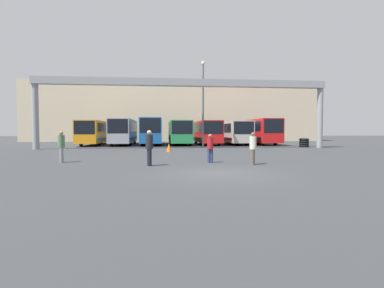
# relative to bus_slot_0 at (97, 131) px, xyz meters

# --- Properties ---
(ground_plane) EXTENTS (200.00, 200.00, 0.00)m
(ground_plane) POSITION_rel_bus_slot_0_xyz_m (10.57, -27.51, -1.72)
(ground_plane) COLOR #2D3033
(building_backdrop) EXTENTS (50.54, 12.00, 10.12)m
(building_backdrop) POSITION_rel_bus_slot_0_xyz_m (10.57, 17.19, 3.34)
(building_backdrop) COLOR beige
(building_backdrop) RESTS_ON ground
(overhead_gantry) EXTENTS (29.01, 0.80, 6.90)m
(overhead_gantry) POSITION_rel_bus_slot_0_xyz_m (10.57, -9.59, 4.09)
(overhead_gantry) COLOR gray
(overhead_gantry) RESTS_ON ground
(bus_slot_0) EXTENTS (2.45, 12.31, 2.97)m
(bus_slot_0) POSITION_rel_bus_slot_0_xyz_m (0.00, 0.00, 0.00)
(bus_slot_0) COLOR orange
(bus_slot_0) RESTS_ON ground
(bus_slot_1) EXTENTS (2.44, 11.52, 3.18)m
(bus_slot_1) POSITION_rel_bus_slot_0_xyz_m (3.52, -0.39, 0.11)
(bus_slot_1) COLOR #999EA5
(bus_slot_1) RESTS_ON ground
(bus_slot_2) EXTENTS (2.53, 11.34, 3.29)m
(bus_slot_2) POSITION_rel_bus_slot_0_xyz_m (7.05, -0.49, 0.17)
(bus_slot_2) COLOR #1959A5
(bus_slot_2) RESTS_ON ground
(bus_slot_3) EXTENTS (2.58, 10.03, 3.00)m
(bus_slot_3) POSITION_rel_bus_slot_0_xyz_m (10.57, -1.14, 0.01)
(bus_slot_3) COLOR #268C4C
(bus_slot_3) RESTS_ON ground
(bus_slot_4) EXTENTS (2.47, 10.03, 2.99)m
(bus_slot_4) POSITION_rel_bus_slot_0_xyz_m (14.10, -1.14, 0.01)
(bus_slot_4) COLOR red
(bus_slot_4) RESTS_ON ground
(bus_slot_5) EXTENTS (2.60, 12.39, 2.95)m
(bus_slot_5) POSITION_rel_bus_slot_0_xyz_m (17.62, 0.04, -0.01)
(bus_slot_5) COLOR beige
(bus_slot_5) RESTS_ON ground
(bus_slot_6) EXTENTS (2.58, 10.63, 3.25)m
(bus_slot_6) POSITION_rel_bus_slot_0_xyz_m (21.15, -0.84, 0.15)
(bus_slot_6) COLOR red
(bus_slot_6) RESTS_ON ground
(pedestrian_near_right) EXTENTS (0.36, 0.36, 1.74)m
(pedestrian_near_right) POSITION_rel_bus_slot_0_xyz_m (2.72, -22.22, -0.80)
(pedestrian_near_right) COLOR gray
(pedestrian_near_right) RESTS_ON ground
(pedestrian_mid_right) EXTENTS (0.33, 0.33, 1.58)m
(pedestrian_mid_right) POSITION_rel_bus_slot_0_xyz_m (10.90, -23.22, -0.88)
(pedestrian_mid_right) COLOR navy
(pedestrian_mid_right) RESTS_ON ground
(pedestrian_far_center) EXTENTS (0.37, 0.37, 1.78)m
(pedestrian_far_center) POSITION_rel_bus_slot_0_xyz_m (7.63, -24.34, -0.78)
(pedestrian_far_center) COLOR black
(pedestrian_far_center) RESTS_ON ground
(pedestrian_near_center) EXTENTS (0.35, 0.35, 1.68)m
(pedestrian_near_center) POSITION_rel_bus_slot_0_xyz_m (12.95, -24.35, -0.83)
(pedestrian_near_center) COLOR brown
(pedestrian_near_center) RESTS_ON ground
(traffic_cone) EXTENTS (0.42, 0.42, 0.73)m
(traffic_cone) POSITION_rel_bus_slot_0_xyz_m (8.87, -14.40, -1.35)
(traffic_cone) COLOR orange
(traffic_cone) RESTS_ON ground
(tire_stack) EXTENTS (1.04, 1.04, 0.96)m
(tire_stack) POSITION_rel_bus_slot_0_xyz_m (23.69, -8.39, -1.24)
(tire_stack) COLOR black
(tire_stack) RESTS_ON ground
(lamp_post) EXTENTS (0.36, 0.36, 9.01)m
(lamp_post) POSITION_rel_bus_slot_0_xyz_m (12.61, -8.25, 3.15)
(lamp_post) COLOR #595B60
(lamp_post) RESTS_ON ground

